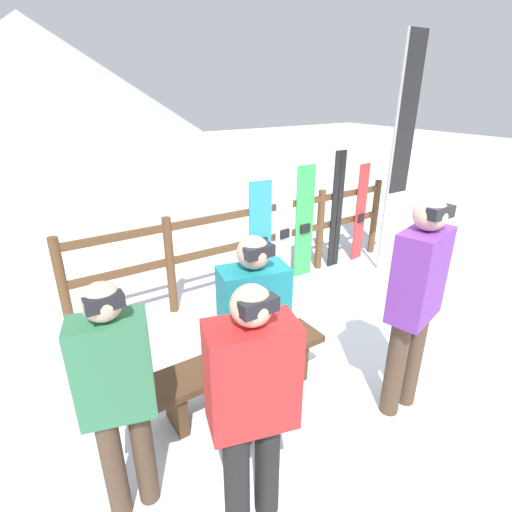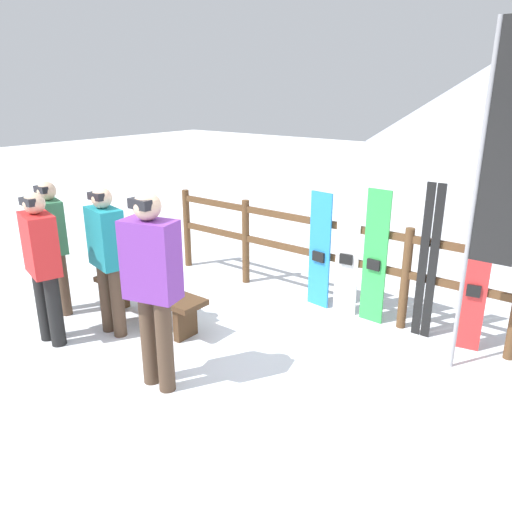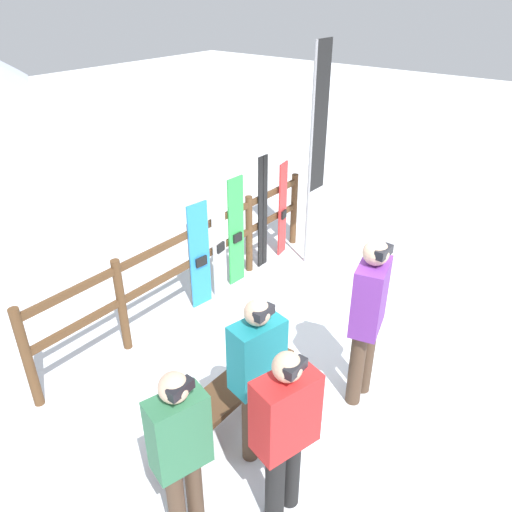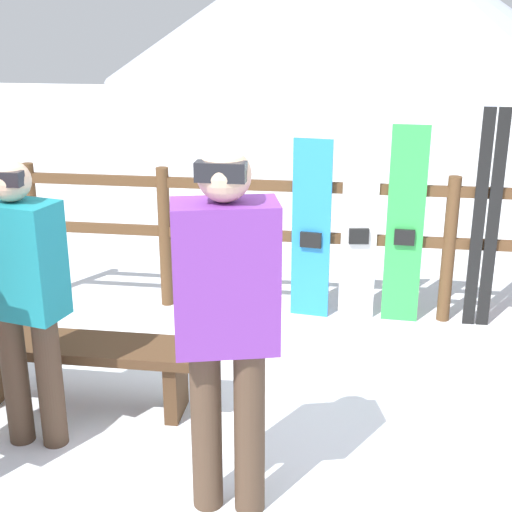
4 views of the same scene
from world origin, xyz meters
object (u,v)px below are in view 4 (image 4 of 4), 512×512
snowboard_blue (311,231)px  person_purple (226,313)px  bench (82,358)px  person_teal (22,288)px  snowboard_green (405,227)px  ski_pair_black (486,221)px  snowboard_white (359,226)px

snowboard_blue → person_purple: bearing=-95.2°
bench → person_purple: bearing=-37.3°
snowboard_blue → bench: bearing=-128.2°
person_teal → snowboard_green: 2.91m
snowboard_blue → snowboard_green: bearing=0.0°
bench → person_teal: 0.73m
ski_pair_black → snowboard_white: bearing=-179.8°
bench → snowboard_blue: size_ratio=1.08×
person_teal → snowboard_white: 2.67m
ski_pair_black → person_teal: bearing=-143.2°
snowboard_blue → ski_pair_black: ski_pair_black is taller
bench → snowboard_white: (1.63, 1.60, 0.43)m
snowboard_green → snowboard_blue: bearing=-180.0°
snowboard_blue → snowboard_green: size_ratio=0.92×
snowboard_blue → snowboard_green: 0.71m
person_purple → person_teal: (-1.17, 0.39, -0.10)m
person_purple → snowboard_green: bearing=68.8°
person_purple → snowboard_green: 2.59m
ski_pair_black → snowboard_blue: bearing=-179.8°
bench → person_purple: size_ratio=0.86×
bench → snowboard_green: bearing=39.1°
person_teal → snowboard_white: bearing=48.8°
bench → ski_pair_black: bearing=32.1°
person_purple → ski_pair_black: size_ratio=1.06×
bench → snowboard_white: 2.33m
person_purple → snowboard_blue: bearing=84.8°
person_teal → snowboard_blue: (1.39, 2.01, -0.23)m
person_purple → ski_pair_black: bearing=57.7°
person_teal → snowboard_blue: size_ratio=1.14×
person_purple → snowboard_blue: 2.43m
bench → person_teal: size_ratio=0.95×
bench → snowboard_blue: 2.08m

